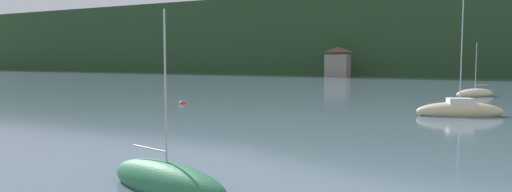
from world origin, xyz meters
name	(u,v)px	position (x,y,z in m)	size (l,w,h in m)	color
wooded_hillside	(482,42)	(5.38, 165.01, 8.35)	(352.00, 47.13, 52.97)	#264223
shore_building_west	(338,62)	(-22.41, 131.25, 3.26)	(5.34, 3.56, 6.72)	gray
sailboat_far_3	(475,94)	(7.86, 86.14, 0.28)	(4.59, 5.67, 6.18)	#CCBC8E
sailboat_mid_4	(167,182)	(1.38, 41.30, 0.30)	(5.44, 2.60, 6.00)	#2D754C
sailboat_far_6	(460,111)	(7.81, 66.56, 0.37)	(6.31, 4.07, 9.02)	#CCBC8E
mooring_buoy_near	(182,104)	(-15.22, 64.19, 0.00)	(0.59, 0.59, 0.59)	red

